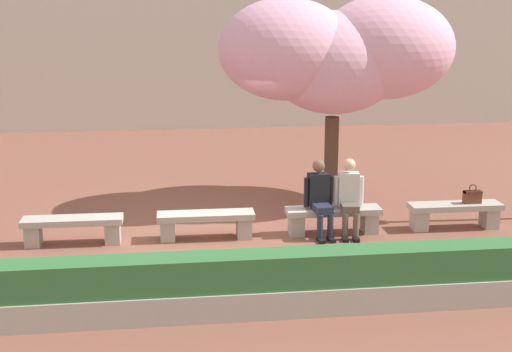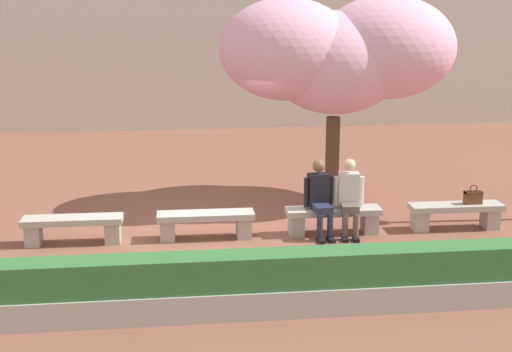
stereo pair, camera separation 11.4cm
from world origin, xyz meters
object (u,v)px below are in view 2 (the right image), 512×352
(stone_bench_center, at_px, (206,221))
(stone_bench_east_end, at_px, (456,213))
(stone_bench_near_west, at_px, (73,226))
(handbag, at_px, (473,196))
(person_seated_right, at_px, (349,194))
(cherry_tree_main, at_px, (339,54))
(stone_bench_near_east, at_px, (333,217))
(person_seated_left, at_px, (320,195))

(stone_bench_center, bearing_deg, stone_bench_east_end, 0.00)
(stone_bench_near_west, xyz_separation_m, stone_bench_east_end, (6.48, 0.00, 0.00))
(handbag, bearing_deg, stone_bench_east_end, 177.99)
(stone_bench_near_west, height_order, person_seated_right, person_seated_right)
(person_seated_right, height_order, cherry_tree_main, cherry_tree_main)
(stone_bench_east_end, height_order, handbag, handbag)
(stone_bench_near_west, height_order, handbag, handbag)
(stone_bench_near_east, distance_m, person_seated_left, 0.48)
(stone_bench_center, distance_m, cherry_tree_main, 4.22)
(stone_bench_east_end, height_order, person_seated_right, person_seated_right)
(stone_bench_center, distance_m, handbag, 4.62)
(stone_bench_near_west, relative_size, person_seated_right, 1.25)
(stone_bench_near_west, distance_m, handbag, 6.78)
(stone_bench_near_east, distance_m, cherry_tree_main, 3.31)
(person_seated_right, distance_m, cherry_tree_main, 3.01)
(stone_bench_near_east, height_order, person_seated_left, person_seated_left)
(person_seated_left, bearing_deg, stone_bench_near_east, 11.91)
(stone_bench_center, xyz_separation_m, stone_bench_near_east, (2.16, 0.00, 0.00))
(handbag, xyz_separation_m, cherry_tree_main, (-1.95, 2.01, 2.31))
(stone_bench_near_east, distance_m, handbag, 2.47)
(cherry_tree_main, bearing_deg, person_seated_right, -96.90)
(stone_bench_east_end, xyz_separation_m, cherry_tree_main, (-1.66, 2.00, 2.59))
(person_seated_left, bearing_deg, stone_bench_center, 178.41)
(stone_bench_near_west, height_order, cherry_tree_main, cherry_tree_main)
(person_seated_right, bearing_deg, stone_bench_east_end, 1.59)
(stone_bench_center, distance_m, person_seated_left, 1.95)
(stone_bench_near_east, height_order, handbag, handbag)
(stone_bench_center, xyz_separation_m, handbag, (4.61, -0.01, 0.28))
(stone_bench_near_west, distance_m, stone_bench_center, 2.16)
(stone_bench_east_end, distance_m, handbag, 0.41)
(stone_bench_near_east, distance_m, stone_bench_east_end, 2.16)
(stone_bench_center, xyz_separation_m, stone_bench_east_end, (4.32, 0.00, 0.00))
(handbag, bearing_deg, person_seated_right, -178.89)
(person_seated_left, height_order, handbag, person_seated_left)
(stone_bench_near_west, distance_m, person_seated_left, 4.09)
(stone_bench_center, bearing_deg, stone_bench_near_east, 0.00)
(stone_bench_near_east, bearing_deg, stone_bench_east_end, 0.00)
(stone_bench_near_east, bearing_deg, handbag, -0.24)
(stone_bench_east_end, xyz_separation_m, person_seated_right, (-1.91, -0.05, 0.40))
(stone_bench_near_east, distance_m, person_seated_right, 0.48)
(stone_bench_near_east, height_order, person_seated_right, person_seated_right)
(person_seated_left, bearing_deg, stone_bench_near_west, 179.25)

